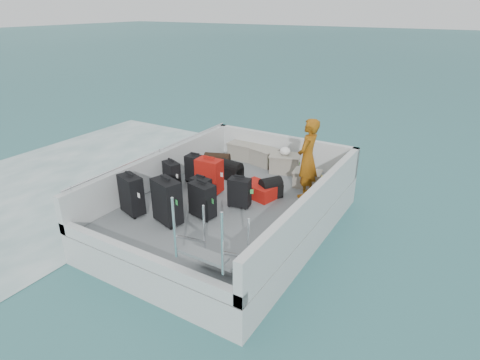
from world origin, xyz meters
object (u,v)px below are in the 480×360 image
at_px(crate_1, 263,157).
at_px(crate_2, 284,164).
at_px(suitcase_7, 240,193).
at_px(suitcase_1, 172,176).
at_px(suitcase_2, 196,169).
at_px(suitcase_0, 131,195).
at_px(suitcase_3, 167,202).
at_px(suitcase_4, 201,192).
at_px(passenger, 308,159).
at_px(suitcase_6, 202,200).
at_px(crate_3, 307,180).
at_px(suitcase_5, 209,176).
at_px(suitcase_8, 259,190).
at_px(crate_0, 243,151).

height_order(crate_1, crate_2, crate_2).
distance_m(suitcase_7, crate_1, 2.29).
distance_m(suitcase_1, suitcase_2, 0.58).
xyz_separation_m(suitcase_1, crate_2, (1.61, 2.06, -0.10)).
distance_m(suitcase_0, suitcase_3, 0.78).
bearing_deg(suitcase_0, suitcase_4, 62.47).
distance_m(suitcase_0, suitcase_2, 1.76).
bearing_deg(passenger, suitcase_0, -44.97).
height_order(suitcase_2, suitcase_6, suitcase_6).
xyz_separation_m(suitcase_4, suitcase_7, (0.66, 0.33, 0.01)).
height_order(crate_1, crate_3, crate_1).
xyz_separation_m(suitcase_2, suitcase_5, (0.54, -0.26, 0.05)).
relative_size(suitcase_0, crate_1, 1.20).
xyz_separation_m(suitcase_3, suitcase_7, (0.77, 1.17, -0.12)).
distance_m(suitcase_6, passenger, 2.23).
distance_m(suitcase_8, crate_2, 1.44).
bearing_deg(suitcase_7, suitcase_5, 153.68).
xyz_separation_m(suitcase_7, suitcase_8, (0.11, 0.58, -0.15)).
bearing_deg(suitcase_8, suitcase_4, 153.55).
bearing_deg(suitcase_0, suitcase_6, 42.17).
distance_m(suitcase_5, passenger, 2.01).
xyz_separation_m(crate_1, crate_3, (1.41, -0.67, -0.03)).
distance_m(suitcase_2, crate_2, 2.06).
height_order(suitcase_8, crate_0, crate_0).
height_order(suitcase_2, crate_2, suitcase_2).
relative_size(suitcase_0, crate_2, 1.15).
xyz_separation_m(suitcase_0, crate_2, (1.53, 3.27, -0.18)).
bearing_deg(crate_2, crate_1, 164.82).
bearing_deg(suitcase_4, crate_3, 57.10).
bearing_deg(crate_0, suitcase_5, -78.34).
relative_size(suitcase_6, suitcase_7, 1.13).
xyz_separation_m(suitcase_3, suitcase_8, (0.88, 1.75, -0.27)).
bearing_deg(crate_2, suitcase_8, -85.05).
xyz_separation_m(suitcase_2, suitcase_7, (1.41, -0.50, -0.01)).
distance_m(suitcase_3, crate_0, 3.49).
xyz_separation_m(suitcase_0, suitcase_6, (1.18, 0.57, -0.05)).
bearing_deg(crate_3, suitcase_4, -127.25).
bearing_deg(suitcase_5, suitcase_2, 152.15).
height_order(suitcase_0, crate_2, suitcase_0).
bearing_deg(suitcase_8, crate_1, 39.18).
bearing_deg(crate_1, crate_3, -25.47).
distance_m(suitcase_5, suitcase_8, 1.06).
bearing_deg(suitcase_6, suitcase_3, -117.01).
bearing_deg(crate_1, crate_2, -15.18).
xyz_separation_m(suitcase_5, crate_1, (0.21, 1.95, -0.17)).
distance_m(suitcase_7, passenger, 1.50).
distance_m(suitcase_1, suitcase_6, 1.41).
relative_size(suitcase_2, suitcase_7, 1.05).
xyz_separation_m(suitcase_4, crate_0, (-0.63, 2.61, -0.09)).
bearing_deg(suitcase_0, suitcase_8, 64.32).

